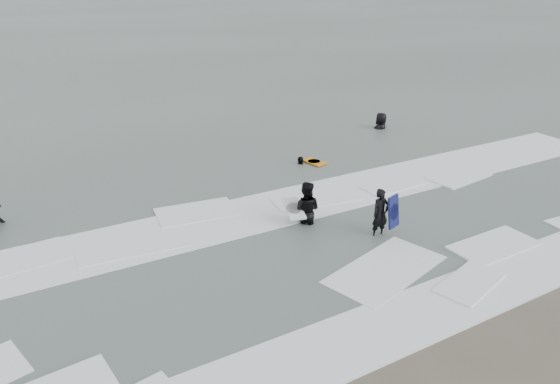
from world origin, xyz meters
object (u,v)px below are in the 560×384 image
surfer_right_near (301,165)px  surfer_wading (305,223)px  surfer_centre (379,237)px  surfer_right_far (381,129)px

surfer_right_near → surfer_wading: bearing=15.1°
surfer_centre → surfer_right_near: size_ratio=1.01×
surfer_wading → surfer_right_far: surfer_right_far is taller
surfer_right_near → surfer_right_far: surfer_right_far is taller
surfer_centre → surfer_wading: 2.31m
surfer_centre → surfer_right_near: bearing=80.8°
surfer_right_near → surfer_centre: bearing=34.4°
surfer_right_far → surfer_centre: bearing=19.5°
surfer_wading → surfer_right_far: size_ratio=0.98×
surfer_right_near → surfer_right_far: 6.35m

